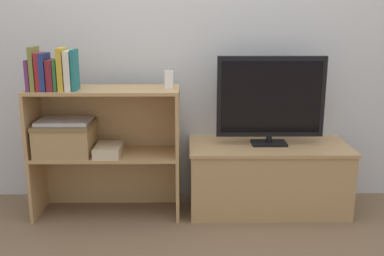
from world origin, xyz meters
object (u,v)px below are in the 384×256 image
baby_monitor (169,80)px  laptop (64,121)px  book_forest (57,75)px  book_ivory (69,71)px  book_navy (45,72)px  storage_basket_left (65,137)px  tv (271,99)px  book_olive (35,69)px  magazine_stack (108,150)px  book_plum (30,75)px  book_mustard (63,69)px  book_teal (75,70)px  book_crimson (40,72)px  tv_stand (267,176)px  book_maroon (52,75)px

baby_monitor → laptop: baby_monitor is taller
book_forest → book_ivory: size_ratio=0.79×
book_navy → laptop: (0.08, 0.05, -0.31)m
laptop → storage_basket_left: bearing=90.0°
tv → baby_monitor: tv is taller
book_olive → magazine_stack: book_olive is taller
book_plum → book_navy: 0.09m
book_plum → book_forest: book_forest is taller
book_mustard → baby_monitor: size_ratio=1.83×
tv → laptop: (-1.27, -0.07, -0.12)m
storage_basket_left → laptop: (0.00, -0.00, 0.10)m
tv → book_teal: bearing=-174.0°
book_olive → magazine_stack: 0.64m
book_plum → magazine_stack: book_plum is taller
book_plum → book_crimson: size_ratio=0.82×
tv_stand → storage_basket_left: storage_basket_left is taller
book_teal → baby_monitor: book_teal is taller
magazine_stack → book_plum: bearing=-176.8°
tv_stand → magazine_stack: size_ratio=4.29×
book_olive → storage_basket_left: book_olive is taller
book_forest → magazine_stack: 0.54m
book_crimson → magazine_stack: bearing=3.8°
book_crimson → book_forest: (0.10, 0.00, -0.02)m
tv_stand → book_ivory: book_ivory is taller
tv_stand → laptop: bearing=-176.6°
book_maroon → storage_basket_left: 0.39m
book_navy → book_ivory: bearing=0.0°
book_maroon → magazine_stack: bearing=4.6°
book_mustard → tv: bearing=5.6°
book_crimson → book_teal: size_ratio=0.92×
baby_monitor → magazine_stack: (-0.38, -0.04, -0.43)m
book_mustard → baby_monitor: bearing=6.0°
book_ivory → baby_monitor: book_ivory is taller
book_ivory → tv_stand: bearing=5.9°
book_olive → baby_monitor: 0.79m
tv → book_plum: 1.45m
tv → book_mustard: 1.27m
tv_stand → book_forest: size_ratio=5.52×
tv_stand → book_maroon: (-1.31, -0.12, 0.68)m
tv → book_mustard: size_ratio=2.71×
tv → book_teal: (-1.17, -0.12, 0.19)m
book_maroon → laptop: (0.04, 0.05, -0.29)m
tv_stand → book_navy: book_navy is taller
book_forest → baby_monitor: bearing=5.7°
book_ivory → book_teal: bearing=-0.0°
book_olive → baby_monitor: bearing=4.7°
tv_stand → book_forest: book_forest is taller
book_crimson → book_mustard: (0.13, -0.00, 0.01)m
book_crimson → tv_stand: bearing=5.2°
tv → book_crimson: 1.40m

